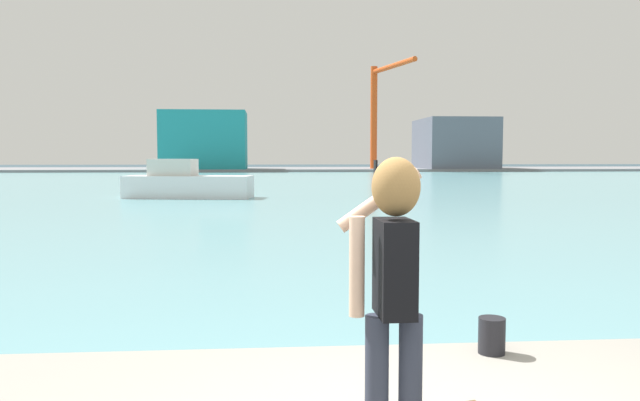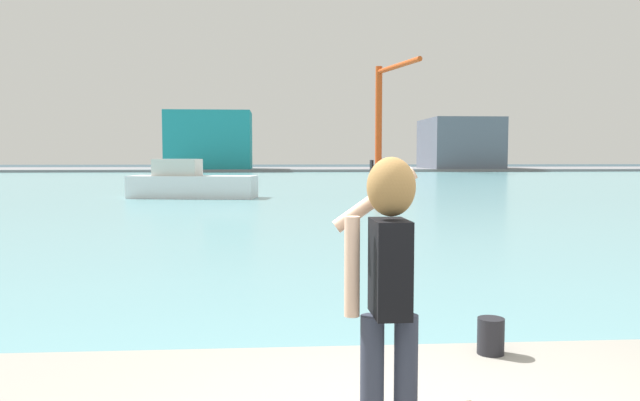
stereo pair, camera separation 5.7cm
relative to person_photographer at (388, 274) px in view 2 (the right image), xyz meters
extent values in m
plane|color=#334751|center=(0.20, 50.03, -1.57)|extent=(220.00, 220.00, 0.00)
cube|color=#6BA8B2|center=(0.20, 52.03, -1.56)|extent=(140.00, 100.00, 0.02)
cube|color=gray|center=(0.20, 92.03, -1.38)|extent=(140.00, 20.00, 0.38)
cylinder|color=#2D3342|center=(-0.09, 0.00, -0.66)|extent=(0.14, 0.14, 0.82)
cylinder|color=#2D3342|center=(0.11, 0.00, -0.66)|extent=(0.14, 0.14, 0.82)
cube|color=black|center=(0.01, 0.00, 0.03)|extent=(0.21, 0.34, 0.56)
sphere|color=#E0B293|center=(0.01, 0.00, 0.49)|extent=(0.22, 0.22, 0.22)
ellipsoid|color=olive|center=(0.01, -0.02, 0.50)|extent=(0.28, 0.26, 0.34)
cylinder|color=#E0B293|center=(-0.21, 0.00, 0.04)|extent=(0.09, 0.09, 0.58)
cylinder|color=#E0B293|center=(-0.04, 0.22, 0.41)|extent=(0.52, 0.09, 0.40)
cube|color=black|center=(-0.05, 0.34, 0.58)|extent=(0.01, 0.07, 0.14)
cylinder|color=black|center=(1.24, 1.71, -0.91)|extent=(0.24, 0.24, 0.32)
cube|color=white|center=(-5.10, 29.52, -0.96)|extent=(6.92, 3.08, 1.18)
cube|color=silver|center=(-5.92, 29.65, 0.08)|extent=(2.55, 1.89, 0.89)
cube|color=teal|center=(-10.36, 86.63, 2.97)|extent=(12.04, 8.15, 8.31)
cube|color=slate|center=(27.43, 89.08, 2.59)|extent=(10.40, 12.75, 7.55)
cylinder|color=#D84C19|center=(14.53, 87.14, 6.36)|extent=(1.00, 1.00, 15.09)
cylinder|color=#D84C19|center=(16.11, 80.85, 13.10)|extent=(3.85, 12.77, 0.70)
camera|label=1|loc=(-0.70, -3.45, 0.68)|focal=34.34mm
camera|label=2|loc=(-0.64, -3.46, 0.68)|focal=34.34mm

